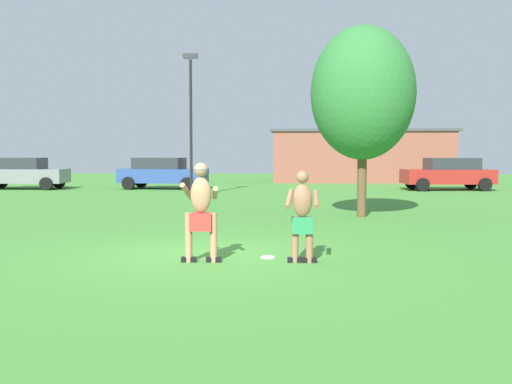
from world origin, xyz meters
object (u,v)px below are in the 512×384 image
object	(u,v)px
car_blue_near_post	(162,173)
tree_left_field	(363,93)
player_near	(302,215)
car_red_mid_lot	(449,173)
frisbee	(268,257)
lamp_post	(191,110)
car_gray_far_end	(22,173)
player_in_red	(201,207)

from	to	relation	value
car_blue_near_post	tree_left_field	world-z (taller)	tree_left_field
player_near	car_red_mid_lot	size ratio (longest dim) A/B	0.36
frisbee	car_blue_near_post	distance (m)	20.55
lamp_post	car_blue_near_post	bearing A→B (deg)	116.23
car_gray_far_end	lamp_post	bearing A→B (deg)	-23.93
player_near	car_gray_far_end	world-z (taller)	player_near
player_in_red	lamp_post	xyz separation A→B (m)	(-2.99, 15.08, 2.68)
lamp_post	player_near	bearing A→B (deg)	-72.41
car_red_mid_lot	player_in_red	bearing A→B (deg)	-113.69
player_near	car_gray_far_end	size ratio (longest dim) A/B	0.37
player_in_red	car_blue_near_post	xyz separation A→B (m)	(-5.39, 19.96, -0.15)
tree_left_field	lamp_post	bearing A→B (deg)	130.82
player_in_red	tree_left_field	bearing A→B (deg)	65.43
car_blue_near_post	car_gray_far_end	world-z (taller)	same
player_near	lamp_post	bearing A→B (deg)	107.59
car_blue_near_post	lamp_post	xyz separation A→B (m)	(2.40, -4.87, 2.83)
frisbee	lamp_post	bearing A→B (deg)	105.80
car_red_mid_lot	tree_left_field	distance (m)	13.94
player_near	car_red_mid_lot	xyz separation A→B (m)	(7.08, 20.07, -0.02)
car_blue_near_post	car_red_mid_lot	bearing A→B (deg)	0.82
car_blue_near_post	lamp_post	distance (m)	6.12
player_near	player_in_red	distance (m)	1.77
car_gray_far_end	tree_left_field	distance (m)	19.90
car_blue_near_post	car_red_mid_lot	distance (m)	14.24
car_gray_far_end	car_blue_near_post	bearing A→B (deg)	5.64
frisbee	tree_left_field	xyz separation A→B (m)	(2.34, 7.11, 3.60)
player_in_red	car_red_mid_lot	xyz separation A→B (m)	(8.85, 20.16, -0.15)
car_blue_near_post	player_in_red	bearing A→B (deg)	-74.89
car_blue_near_post	car_gray_far_end	distance (m)	7.05
car_blue_near_post	car_red_mid_lot	xyz separation A→B (m)	(14.23, 0.20, 0.00)
player_near	tree_left_field	bearing A→B (deg)	77.18
frisbee	tree_left_field	distance (m)	8.30
lamp_post	tree_left_field	bearing A→B (deg)	-49.18
player_near	frisbee	world-z (taller)	player_near
frisbee	tree_left_field	world-z (taller)	tree_left_field
player_near	frisbee	xyz separation A→B (m)	(-0.63, 0.41, -0.83)
car_red_mid_lot	lamp_post	xyz separation A→B (m)	(-11.83, -5.08, 2.83)
player_near	car_red_mid_lot	distance (m)	21.29
player_in_red	car_gray_far_end	size ratio (longest dim) A/B	0.40
player_in_red	frisbee	size ratio (longest dim) A/B	6.58
lamp_post	car_red_mid_lot	bearing A→B (deg)	23.22
frisbee	car_gray_far_end	size ratio (longest dim) A/B	0.06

